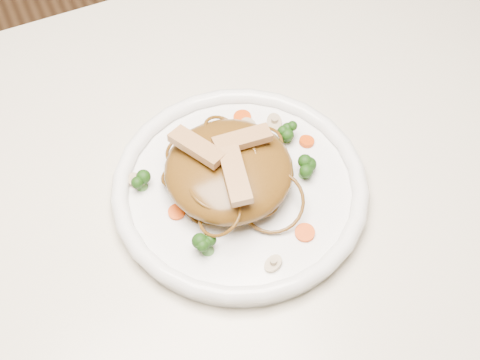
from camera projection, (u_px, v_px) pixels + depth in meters
name	position (u px, v px, depth m)	size (l,w,h in m)	color
table	(187.00, 257.00, 0.82)	(1.20, 0.80, 0.75)	beige
plate	(240.00, 191.00, 0.75)	(0.29, 0.29, 0.02)	white
noodle_mound	(229.00, 170.00, 0.72)	(0.15, 0.15, 0.05)	brown
chicken_a	(242.00, 139.00, 0.71)	(0.07, 0.02, 0.01)	tan
chicken_b	(197.00, 147.00, 0.70)	(0.07, 0.02, 0.01)	tan
chicken_c	(235.00, 175.00, 0.68)	(0.07, 0.02, 0.01)	tan
broccoli_0	(288.00, 130.00, 0.77)	(0.03, 0.03, 0.03)	#1D450E
broccoli_1	(141.00, 179.00, 0.73)	(0.03, 0.03, 0.03)	#1D450E
broccoli_2	(207.00, 243.00, 0.68)	(0.03, 0.03, 0.03)	#1D450E
broccoli_3	(305.00, 168.00, 0.74)	(0.02, 0.02, 0.03)	#1D450E
carrot_0	(242.00, 118.00, 0.80)	(0.02, 0.02, 0.01)	#EF5508
carrot_1	(177.00, 212.00, 0.72)	(0.02, 0.02, 0.01)	#EF5508
carrot_2	(307.00, 141.00, 0.78)	(0.02, 0.02, 0.01)	#EF5508
carrot_3	(179.00, 139.00, 0.78)	(0.02, 0.02, 0.01)	#EF5508
carrot_4	(305.00, 233.00, 0.70)	(0.02, 0.02, 0.01)	#EF5508
mushroom_0	(273.00, 264.00, 0.68)	(0.02, 0.02, 0.01)	#C0AF90
mushroom_1	(274.00, 123.00, 0.79)	(0.03, 0.03, 0.01)	#C0AF90
mushroom_2	(136.00, 181.00, 0.74)	(0.03, 0.03, 0.01)	#C0AF90
mushroom_3	(249.00, 126.00, 0.79)	(0.02, 0.02, 0.01)	#C0AF90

